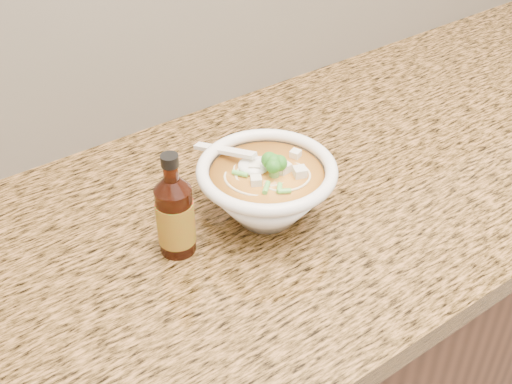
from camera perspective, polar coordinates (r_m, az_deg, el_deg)
cabinet at (r=1.43m, az=5.20°, el=-13.68°), size 4.00×0.65×0.86m
counter_slab at (r=1.11m, az=6.48°, el=0.97°), size 4.00×0.68×0.04m
soup_bowl at (r=0.97m, az=0.95°, el=0.19°), size 0.21×0.24×0.12m
hot_sauce_bottle at (r=0.91m, az=-7.20°, el=-2.12°), size 0.07×0.07×0.17m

